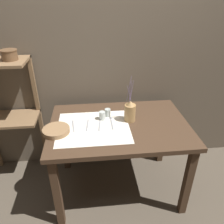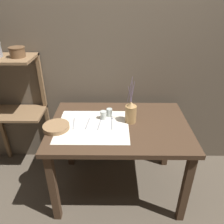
{
  "view_description": "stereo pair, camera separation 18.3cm",
  "coord_description": "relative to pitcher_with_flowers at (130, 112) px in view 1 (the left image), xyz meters",
  "views": [
    {
      "loc": [
        -0.23,
        -1.59,
        1.78
      ],
      "look_at": [
        -0.06,
        0.0,
        0.89
      ],
      "focal_mm": 35.0,
      "sensor_mm": 36.0,
      "label": 1
    },
    {
      "loc": [
        -0.05,
        -1.6,
        1.78
      ],
      "look_at": [
        -0.06,
        0.0,
        0.89
      ],
      "focal_mm": 35.0,
      "sensor_mm": 36.0,
      "label": 2
    }
  ],
  "objects": [
    {
      "name": "ground_plane",
      "position": [
        -0.1,
        -0.04,
        -0.86
      ],
      "size": [
        12.0,
        12.0,
        0.0
      ],
      "primitive_type": "plane",
      "color": "brown"
    },
    {
      "name": "wooden_shelf_unit",
      "position": [
        -1.14,
        0.3,
        0.03
      ],
      "size": [
        0.57,
        0.33,
        1.26
      ],
      "color": "brown",
      "rests_on": "ground_plane"
    },
    {
      "name": "linen_cloth",
      "position": [
        -0.32,
        -0.08,
        -0.09
      ],
      "size": [
        0.6,
        0.52,
        0.0
      ],
      "color": "silver",
      "rests_on": "wooden_table"
    },
    {
      "name": "spoon_outer",
      "position": [
        -0.16,
        0.02,
        -0.08
      ],
      "size": [
        0.02,
        0.19,
        0.02
      ],
      "color": "#939399",
      "rests_on": "wooden_table"
    },
    {
      "name": "pitcher_with_flowers",
      "position": [
        0.0,
        0.0,
        0.0
      ],
      "size": [
        0.1,
        0.1,
        0.41
      ],
      "color": "#A87F4C",
      "rests_on": "wooden_table"
    },
    {
      "name": "glass_tumbler_near",
      "position": [
        -0.24,
        0.04,
        -0.05
      ],
      "size": [
        0.06,
        0.06,
        0.07
      ],
      "color": "#B7C1BC",
      "rests_on": "wooden_table"
    },
    {
      "name": "fork_inner",
      "position": [
        -0.27,
        -0.05,
        -0.09
      ],
      "size": [
        0.03,
        0.18,
        0.0
      ],
      "color": "#939399",
      "rests_on": "wooden_table"
    },
    {
      "name": "fork_outer",
      "position": [
        -0.37,
        -0.04,
        -0.09
      ],
      "size": [
        0.03,
        0.18,
        0.0
      ],
      "color": "#939399",
      "rests_on": "wooden_table"
    },
    {
      "name": "wooden_table",
      "position": [
        -0.1,
        -0.04,
        -0.19
      ],
      "size": [
        1.2,
        0.82,
        0.77
      ],
      "color": "#422D1E",
      "rests_on": "ground_plane"
    },
    {
      "name": "wooden_bowl",
      "position": [
        -0.62,
        -0.12,
        -0.07
      ],
      "size": [
        0.22,
        0.22,
        0.04
      ],
      "color": "#8E6B47",
      "rests_on": "wooden_table"
    },
    {
      "name": "knife_center",
      "position": [
        -0.49,
        -0.04,
        -0.09
      ],
      "size": [
        0.03,
        0.18,
        0.0
      ],
      "color": "#939399",
      "rests_on": "wooden_table"
    },
    {
      "name": "metal_pot_small",
      "position": [
        -0.99,
        0.26,
        0.46
      ],
      "size": [
        0.14,
        0.14,
        0.09
      ],
      "color": "brown",
      "rests_on": "wooden_shelf_unit"
    },
    {
      "name": "stone_wall_back",
      "position": [
        -0.1,
        0.48,
        0.34
      ],
      "size": [
        7.0,
        0.06,
        2.4
      ],
      "color": "brown",
      "rests_on": "ground_plane"
    },
    {
      "name": "glass_tumbler_far",
      "position": [
        -0.19,
        0.1,
        -0.05
      ],
      "size": [
        0.05,
        0.05,
        0.07
      ],
      "color": "#B7C1BC",
      "rests_on": "wooden_table"
    }
  ]
}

